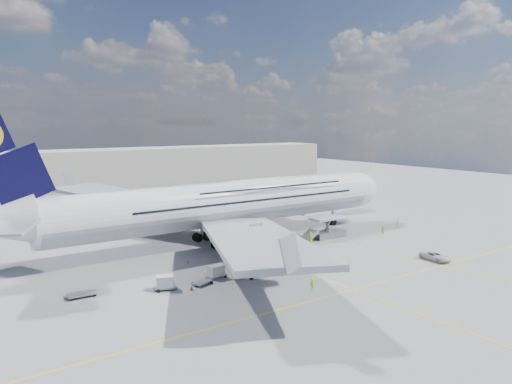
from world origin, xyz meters
TOP-DOWN VIEW (x-y plane):
  - ground at (0.00, 0.00)m, footprint 300.00×300.00m
  - taxi_line_main at (0.00, 0.00)m, footprint 0.25×220.00m
  - taxi_line_cross at (0.00, -20.00)m, footprint 120.00×0.25m
  - taxi_line_diag at (14.00, 10.00)m, footprint 14.16×99.06m
  - airliner at (0.26, 10.00)m, footprint 77.26×79.15m
  - jet_bridge at (29.81, 20.94)m, footprint 18.80×12.10m
  - cargo_loader at (16.82, 2.89)m, footprint 8.53×3.20m
  - terminal at (0.00, 95.00)m, footprint 180.00×16.00m
  - tree_line at (40.00, 140.00)m, footprint 160.00×6.00m
  - dolly_row_a at (-14.42, -7.52)m, footprint 2.98×2.27m
  - dolly_row_b at (-19.15, -6.63)m, footprint 3.20×2.50m
  - dolly_row_c at (-11.60, -6.22)m, footprint 2.81×1.64m
  - dolly_back at (-28.32, -3.25)m, footprint 3.38×1.92m
  - dolly_nose_far at (5.90, -8.57)m, footprint 3.49×2.22m
  - dolly_nose_near at (0.78, -7.71)m, footprint 3.29×1.87m
  - baggage_tug at (-7.17, -8.92)m, footprint 2.98×1.74m
  - catering_truck_inner at (-7.28, 29.86)m, footprint 6.85×4.11m
  - catering_truck_outer at (-9.36, 40.66)m, footprint 7.83×5.22m
  - service_van at (19.59, -17.76)m, footprint 2.59×4.96m
  - crew_nose at (33.70, 0.79)m, footprint 0.73×0.53m
  - crew_loader at (26.70, -1.65)m, footprint 1.01×1.01m
  - crew_wing at (-4.69, -8.02)m, footprint 0.81×1.00m
  - crew_van at (11.54, 1.34)m, footprint 1.00×1.13m
  - crew_tug at (-4.43, -17.37)m, footprint 1.20×0.92m
  - cone_nose at (28.81, 12.76)m, footprint 0.38×0.38m
  - cone_wing_left_inner at (-5.53, 25.00)m, footprint 0.46×0.46m
  - cone_wing_left_outer at (-11.54, 35.73)m, footprint 0.41×0.41m
  - cone_wing_right_inner at (-11.42, 2.15)m, footprint 0.38×0.38m
  - cone_wing_right_outer at (-16.56, -8.65)m, footprint 0.48×0.48m

SIDE VIEW (x-z plane):
  - ground at x=0.00m, z-range 0.00..0.00m
  - taxi_line_main at x=0.00m, z-range 0.00..0.01m
  - taxi_line_cross at x=0.00m, z-range 0.00..0.01m
  - taxi_line_diag at x=14.00m, z-range 0.00..0.01m
  - cone_wing_right_inner at x=-11.42m, z-range -0.01..0.47m
  - cone_nose at x=28.81m, z-range -0.01..0.48m
  - cone_wing_left_outer at x=-11.54m, z-range -0.01..0.51m
  - cone_wing_left_inner at x=-5.53m, z-range -0.01..0.58m
  - cone_wing_right_outer at x=-16.56m, z-range -0.01..0.60m
  - dolly_row_a at x=-14.42m, z-range 0.11..0.50m
  - dolly_nose_near at x=0.78m, z-range 0.13..0.60m
  - dolly_nose_far at x=5.90m, z-range 0.13..0.61m
  - dolly_back at x=-28.32m, z-range 0.13..0.62m
  - service_van at x=19.59m, z-range 0.00..1.33m
  - baggage_tug at x=-7.17m, z-range -0.10..1.65m
  - crew_wing at x=-4.69m, z-range 0.00..1.60m
  - crew_tug at x=-4.43m, z-range 0.00..1.64m
  - crew_loader at x=26.70m, z-range 0.00..1.65m
  - dolly_row_c at x=-11.60m, z-range 0.06..1.78m
  - crew_nose at x=33.70m, z-range 0.00..1.86m
  - dolly_row_b at x=-19.15m, z-range 0.07..1.86m
  - crew_van at x=11.54m, z-range 0.00..1.94m
  - cargo_loader at x=16.82m, z-range -0.59..3.09m
  - catering_truck_inner at x=-7.28m, z-range -0.11..3.71m
  - catering_truck_outer at x=-9.36m, z-range -0.15..4.17m
  - tree_line at x=40.00m, z-range 0.00..8.00m
  - terminal at x=0.00m, z-range 0.00..12.00m
  - jet_bridge at x=29.81m, z-range 2.60..11.10m
  - airliner at x=0.26m, z-range -4.98..18.72m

